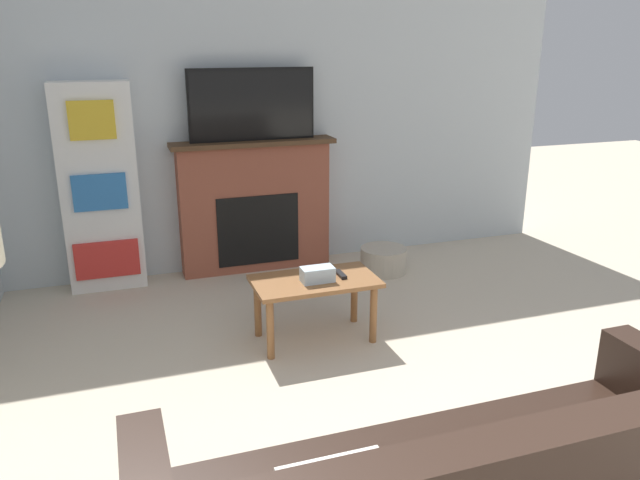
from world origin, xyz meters
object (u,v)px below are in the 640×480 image
at_px(fireplace, 255,205).
at_px(storage_basket, 383,260).
at_px(tv, 252,105).
at_px(coffee_table, 315,289).
at_px(bookshelf, 100,189).

height_order(fireplace, storage_basket, fireplace).
height_order(tv, coffee_table, tv).
height_order(coffee_table, bookshelf, bookshelf).
bearing_deg(fireplace, storage_basket, -23.82).
bearing_deg(storage_basket, bookshelf, 169.28).
bearing_deg(storage_basket, tv, 157.09).
xyz_separation_m(fireplace, tv, (0.00, -0.02, 0.88)).
bearing_deg(fireplace, coffee_table, -87.97).
distance_m(fireplace, coffee_table, 1.54).
relative_size(fireplace, tv, 1.32).
height_order(tv, storage_basket, tv).
relative_size(fireplace, storage_basket, 3.45).
bearing_deg(coffee_table, storage_basket, 46.50).
distance_m(fireplace, bookshelf, 1.31).
distance_m(coffee_table, bookshelf, 2.06).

